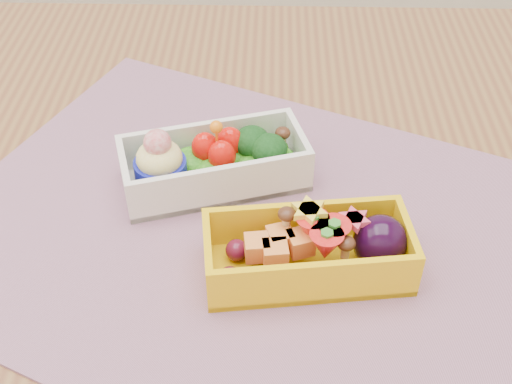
{
  "coord_description": "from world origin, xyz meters",
  "views": [
    {
      "loc": [
        -0.01,
        -0.4,
        1.14
      ],
      "look_at": [
        -0.02,
        -0.01,
        0.79
      ],
      "focal_mm": 47.06,
      "sensor_mm": 36.0,
      "label": 1
    }
  ],
  "objects_px": {
    "placemat": "(247,231)",
    "bento_white": "(213,163)",
    "bento_yellow": "(313,250)",
    "table": "(279,299)"
  },
  "relations": [
    {
      "from": "placemat",
      "to": "bento_white",
      "type": "relative_size",
      "value": 2.84
    },
    {
      "from": "bento_white",
      "to": "bento_yellow",
      "type": "xyz_separation_m",
      "value": [
        0.08,
        -0.1,
        0.0
      ]
    },
    {
      "from": "bento_white",
      "to": "bento_yellow",
      "type": "distance_m",
      "value": 0.13
    },
    {
      "from": "table",
      "to": "placemat",
      "type": "relative_size",
      "value": 2.45
    },
    {
      "from": "placemat",
      "to": "bento_yellow",
      "type": "height_order",
      "value": "bento_yellow"
    },
    {
      "from": "table",
      "to": "bento_white",
      "type": "distance_m",
      "value": 0.15
    },
    {
      "from": "bento_white",
      "to": "table",
      "type": "bearing_deg",
      "value": -55.49
    },
    {
      "from": "placemat",
      "to": "bento_yellow",
      "type": "xyz_separation_m",
      "value": [
        0.05,
        -0.04,
        0.02
      ]
    },
    {
      "from": "bento_white",
      "to": "bento_yellow",
      "type": "height_order",
      "value": "bento_white"
    },
    {
      "from": "bento_white",
      "to": "bento_yellow",
      "type": "relative_size",
      "value": 1.06
    }
  ]
}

